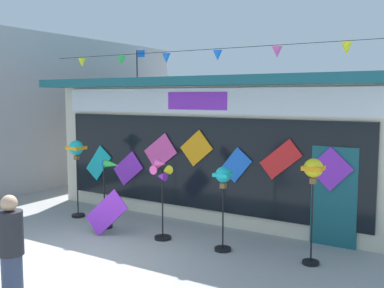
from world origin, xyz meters
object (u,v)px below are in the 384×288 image
(wind_spinner_center_right, at_px, (223,187))
(display_kite_on_ground, at_px, (107,213))
(kite_shop_building, at_px, (249,140))
(wind_spinner_right, at_px, (313,179))
(wind_spinner_left, at_px, (109,185))
(wind_spinner_center_left, at_px, (162,184))
(wind_spinner_far_left, at_px, (77,155))
(person_near_camera, at_px, (11,252))

(wind_spinner_center_right, xyz_separation_m, display_kite_on_ground, (-2.54, -0.49, -0.74))
(kite_shop_building, xyz_separation_m, wind_spinner_right, (3.07, -4.12, -0.19))
(wind_spinner_left, distance_m, wind_spinner_center_left, 1.46)
(wind_spinner_left, relative_size, wind_spinner_right, 0.82)
(wind_spinner_far_left, height_order, wind_spinner_left, wind_spinner_far_left)
(wind_spinner_right, bearing_deg, wind_spinner_center_left, -175.03)
(wind_spinner_right, height_order, person_near_camera, wind_spinner_right)
(wind_spinner_left, distance_m, person_near_camera, 4.04)
(wind_spinner_center_left, distance_m, display_kite_on_ground, 1.39)
(wind_spinner_far_left, xyz_separation_m, wind_spinner_center_right, (4.20, -0.29, -0.29))
(kite_shop_building, bearing_deg, wind_spinner_far_left, -124.80)
(wind_spinner_left, distance_m, wind_spinner_center_right, 2.86)
(wind_spinner_far_left, height_order, person_near_camera, wind_spinner_far_left)
(wind_spinner_right, relative_size, person_near_camera, 1.13)
(wind_spinner_center_left, distance_m, wind_spinner_center_right, 1.40)
(wind_spinner_left, xyz_separation_m, wind_spinner_center_right, (2.84, 0.06, 0.24))
(wind_spinner_far_left, relative_size, wind_spinner_center_right, 1.16)
(wind_spinner_far_left, xyz_separation_m, person_near_camera, (2.94, -4.06, -0.66))
(wind_spinner_right, distance_m, display_kite_on_ground, 4.39)
(wind_spinner_far_left, bearing_deg, display_kite_on_ground, -25.12)
(wind_spinner_far_left, xyz_separation_m, wind_spinner_center_left, (2.81, -0.36, -0.37))
(wind_spinner_right, bearing_deg, kite_shop_building, 126.70)
(wind_spinner_center_left, height_order, person_near_camera, wind_spinner_center_left)
(display_kite_on_ground, bearing_deg, wind_spinner_right, 9.30)
(wind_spinner_center_left, bearing_deg, wind_spinner_far_left, 172.75)
(kite_shop_building, xyz_separation_m, wind_spinner_left, (-1.44, -4.38, -0.72))
(display_kite_on_ground, bearing_deg, wind_spinner_center_left, 20.27)
(person_near_camera, relative_size, display_kite_on_ground, 1.79)
(kite_shop_building, bearing_deg, display_kite_on_ground, -103.31)
(wind_spinner_far_left, xyz_separation_m, wind_spinner_left, (1.36, -0.35, -0.53))
(kite_shop_building, xyz_separation_m, wind_spinner_center_right, (1.40, -4.32, -0.47))
(wind_spinner_left, xyz_separation_m, wind_spinner_center_left, (1.45, -0.01, 0.16))
(wind_spinner_far_left, relative_size, wind_spinner_center_left, 1.12)
(wind_spinner_far_left, bearing_deg, kite_shop_building, 55.20)
(wind_spinner_far_left, bearing_deg, person_near_camera, -54.08)
(wind_spinner_center_left, bearing_deg, wind_spinner_left, 179.69)
(wind_spinner_far_left, distance_m, wind_spinner_center_right, 4.22)
(wind_spinner_far_left, bearing_deg, wind_spinner_right, -0.88)
(kite_shop_building, height_order, wind_spinner_center_left, kite_shop_building)
(wind_spinner_center_right, height_order, display_kite_on_ground, wind_spinner_center_right)
(kite_shop_building, distance_m, wind_spinner_right, 5.14)
(kite_shop_building, bearing_deg, wind_spinner_center_right, -71.99)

